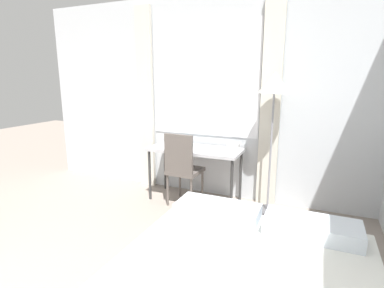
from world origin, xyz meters
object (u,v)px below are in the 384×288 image
Objects in this scene: desk at (195,153)px; desk_chair at (183,166)px; book at (183,146)px; standing_lamp at (274,93)px; telephone at (234,146)px.

desk is 1.27× the size of desk_chair.
standing_lamp is at bearing 1.68° from book.
standing_lamp is (0.97, 0.02, 0.80)m from desk.
telephone is (0.57, 0.35, 0.23)m from desk_chair.
desk is 0.26m from desk_chair.
desk_chair is 1.42m from standing_lamp.
desk_chair reaches higher than telephone.
telephone is at bearing 11.83° from book.
desk is 3.94× the size of book.
book is (-1.14, -0.03, -0.72)m from standing_lamp.
desk is 0.52m from telephone.
desk_chair reaches higher than book.
telephone reaches higher than book.
book reaches higher than desk.
desk_chair is at bearing -109.87° from desk.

